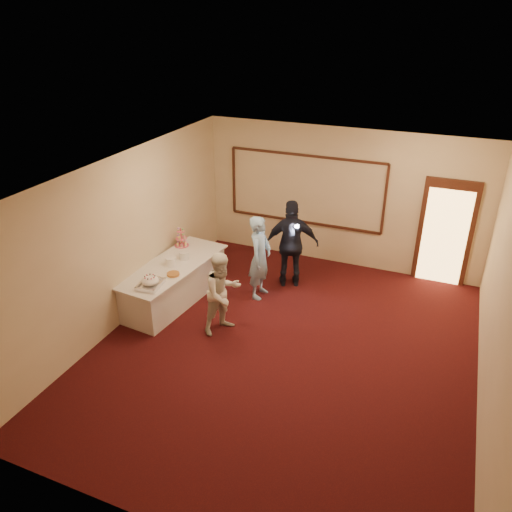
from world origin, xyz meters
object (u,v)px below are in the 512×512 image
(pavlova_tray, at_px, (150,282))
(plate_stack_b, at_px, (184,255))
(cupcake_stand, at_px, (181,239))
(plate_stack_a, at_px, (171,261))
(man, at_px, (260,257))
(guest, at_px, (292,244))
(woman, at_px, (223,293))
(tart, at_px, (173,274))
(buffet_table, at_px, (174,282))

(pavlova_tray, relative_size, plate_stack_b, 2.87)
(cupcake_stand, height_order, plate_stack_a, cupcake_stand)
(plate_stack_b, height_order, man, man)
(man, bearing_deg, guest, -32.17)
(man, bearing_deg, woman, 174.48)
(plate_stack_b, height_order, guest, guest)
(plate_stack_b, bearing_deg, tart, -77.12)
(buffet_table, distance_m, plate_stack_a, 0.47)
(plate_stack_b, bearing_deg, man, 20.05)
(plate_stack_a, xyz_separation_m, plate_stack_b, (0.09, 0.33, -0.01))
(cupcake_stand, bearing_deg, man, -0.43)
(plate_stack_b, distance_m, woman, 1.49)
(guest, bearing_deg, cupcake_stand, -5.17)
(guest, bearing_deg, woman, 52.44)
(cupcake_stand, height_order, man, man)
(pavlova_tray, xyz_separation_m, man, (1.39, 1.64, -0.01))
(guest, bearing_deg, tart, 26.16)
(plate_stack_a, distance_m, guest, 2.40)
(woman, relative_size, guest, 0.82)
(pavlova_tray, xyz_separation_m, plate_stack_a, (-0.08, 0.81, 0.00))
(guest, bearing_deg, plate_stack_a, 16.42)
(plate_stack_b, bearing_deg, woman, -34.11)
(buffet_table, height_order, man, man)
(plate_stack_b, bearing_deg, guest, 32.63)
(man, xyz_separation_m, guest, (0.42, 0.65, 0.07))
(pavlova_tray, relative_size, woman, 0.37)
(man, bearing_deg, pavlova_tray, 140.48)
(cupcake_stand, xyz_separation_m, plate_stack_b, (0.35, -0.52, -0.07))
(plate_stack_b, relative_size, guest, 0.10)
(tart, xyz_separation_m, man, (1.22, 1.16, 0.04))
(cupcake_stand, height_order, guest, guest)
(pavlova_tray, bearing_deg, plate_stack_b, 89.16)
(buffet_table, xyz_separation_m, plate_stack_a, (0.00, -0.04, 0.47))
(buffet_table, relative_size, pavlova_tray, 4.69)
(woman, bearing_deg, plate_stack_a, 97.97)
(plate_stack_b, distance_m, tart, 0.68)
(cupcake_stand, height_order, plate_stack_b, cupcake_stand)
(pavlova_tray, height_order, cupcake_stand, cupcake_stand)
(guest, bearing_deg, plate_stack_b, 11.02)
(plate_stack_a, bearing_deg, plate_stack_b, 74.06)
(buffet_table, xyz_separation_m, tart, (0.25, -0.37, 0.41))
(pavlova_tray, height_order, plate_stack_b, pavlova_tray)
(plate_stack_b, bearing_deg, plate_stack_a, -105.94)
(buffet_table, distance_m, plate_stack_b, 0.55)
(cupcake_stand, height_order, woman, woman)
(tart, bearing_deg, guest, 47.76)
(buffet_table, distance_m, cupcake_stand, 1.00)
(guest, bearing_deg, pavlova_tray, 30.03)
(cupcake_stand, bearing_deg, woman, -40.40)
(cupcake_stand, distance_m, woman, 2.09)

